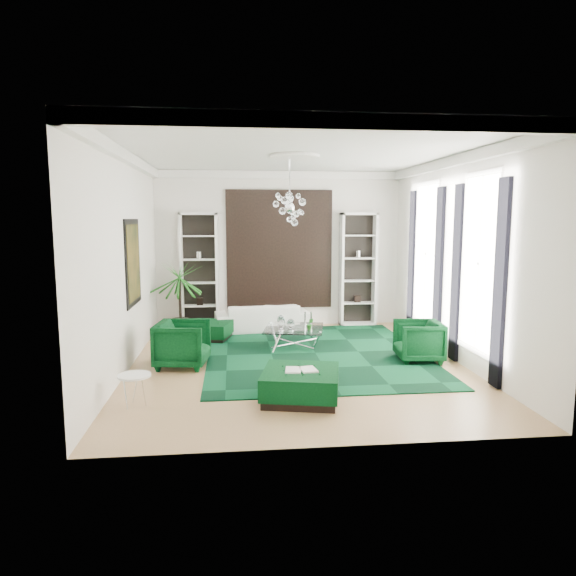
{
  "coord_description": "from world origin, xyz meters",
  "views": [
    {
      "loc": [
        -1.13,
        -9.12,
        2.66
      ],
      "look_at": [
        -0.1,
        0.5,
        1.34
      ],
      "focal_mm": 32.0,
      "sensor_mm": 36.0,
      "label": 1
    }
  ],
  "objects": [
    {
      "name": "wall_right",
      "position": [
        3.01,
        0.0,
        1.9
      ],
      "size": [
        0.02,
        7.0,
        3.8
      ],
      "primitive_type": "cube",
      "color": "silver",
      "rests_on": "ground"
    },
    {
      "name": "wall_left",
      "position": [
        -3.01,
        0.0,
        1.9
      ],
      "size": [
        0.02,
        7.0,
        3.8
      ],
      "primitive_type": "cube",
      "color": "silver",
      "rests_on": "ground"
    },
    {
      "name": "shelving_left",
      "position": [
        -1.95,
        3.31,
        1.4
      ],
      "size": [
        0.9,
        0.38,
        2.8
      ],
      "primitive_type": null,
      "color": "white",
      "rests_on": "floor"
    },
    {
      "name": "armchair_right",
      "position": [
        2.31,
        -0.04,
        0.38
      ],
      "size": [
        0.9,
        0.88,
        0.76
      ],
      "primitive_type": "imported",
      "rotation": [
        0.0,
        0.0,
        -1.66
      ],
      "color": "black",
      "rests_on": "floor"
    },
    {
      "name": "curtain_far_b",
      "position": [
        2.96,
        2.28,
        1.65
      ],
      "size": [
        0.07,
        0.3,
        3.25
      ],
      "primitive_type": "cube",
      "color": "black",
      "rests_on": "floor"
    },
    {
      "name": "ottoman_side",
      "position": [
        -1.66,
        2.1,
        0.19
      ],
      "size": [
        1.05,
        1.05,
        0.38
      ],
      "primitive_type": "cube",
      "rotation": [
        0.0,
        0.0,
        -0.26
      ],
      "color": "black",
      "rests_on": "floor"
    },
    {
      "name": "floor",
      "position": [
        0.0,
        0.0,
        -0.01
      ],
      "size": [
        6.0,
        7.0,
        0.02
      ],
      "primitive_type": "cube",
      "color": "tan",
      "rests_on": "ground"
    },
    {
      "name": "rug",
      "position": [
        0.46,
        0.66,
        0.01
      ],
      "size": [
        4.2,
        5.0,
        0.02
      ],
      "primitive_type": "cube",
      "color": "black",
      "rests_on": "floor"
    },
    {
      "name": "armchair_left",
      "position": [
        -2.06,
        0.05,
        0.41
      ],
      "size": [
        1.02,
        1.0,
        0.83
      ],
      "primitive_type": "imported",
      "rotation": [
        0.0,
        0.0,
        1.43
      ],
      "color": "black",
      "rests_on": "floor"
    },
    {
      "name": "wall_back",
      "position": [
        0.0,
        3.51,
        1.9
      ],
      "size": [
        6.0,
        0.02,
        3.8
      ],
      "primitive_type": "cube",
      "color": "silver",
      "rests_on": "ground"
    },
    {
      "name": "curtain_near_b",
      "position": [
        2.96,
        -0.12,
        1.65
      ],
      "size": [
        0.07,
        0.3,
        3.25
      ],
      "primitive_type": "cube",
      "color": "black",
      "rests_on": "floor"
    },
    {
      "name": "chandelier",
      "position": [
        -0.09,
        0.34,
        2.85
      ],
      "size": [
        0.97,
        0.97,
        0.67
      ],
      "primitive_type": null,
      "rotation": [
        0.0,
        0.0,
        0.39
      ],
      "color": "white",
      "rests_on": "ceiling"
    },
    {
      "name": "sofa",
      "position": [
        -0.47,
        2.9,
        0.32
      ],
      "size": [
        2.27,
        1.09,
        0.64
      ],
      "primitive_type": "imported",
      "rotation": [
        0.0,
        0.0,
        3.25
      ],
      "color": "white",
      "rests_on": "floor"
    },
    {
      "name": "table_plant",
      "position": [
        0.4,
        1.0,
        0.53
      ],
      "size": [
        0.16,
        0.14,
        0.24
      ],
      "primitive_type": "imported",
      "rotation": [
        0.0,
        0.0,
        -0.21
      ],
      "color": "#1C6819",
      "rests_on": "coffee_table"
    },
    {
      "name": "coffee_table",
      "position": [
        0.11,
        1.24,
        0.2
      ],
      "size": [
        1.4,
        1.4,
        0.41
      ],
      "primitive_type": null,
      "rotation": [
        0.0,
        0.0,
        -0.2
      ],
      "color": "white",
      "rests_on": "floor"
    },
    {
      "name": "curtain_far_a",
      "position": [
        2.96,
        0.72,
        1.65
      ],
      "size": [
        0.07,
        0.3,
        3.25
      ],
      "primitive_type": "cube",
      "color": "black",
      "rests_on": "floor"
    },
    {
      "name": "crown_molding",
      "position": [
        0.0,
        0.0,
        3.7
      ],
      "size": [
        6.0,
        7.0,
        0.18
      ],
      "primitive_type": null,
      "color": "white",
      "rests_on": "ceiling"
    },
    {
      "name": "window_far",
      "position": [
        2.99,
        1.5,
        1.9
      ],
      "size": [
        0.03,
        1.1,
        2.9
      ],
      "primitive_type": "cube",
      "color": "white",
      "rests_on": "wall_right"
    },
    {
      "name": "wall_front",
      "position": [
        0.0,
        -3.51,
        1.9
      ],
      "size": [
        6.0,
        0.02,
        3.8
      ],
      "primitive_type": "cube",
      "color": "silver",
      "rests_on": "ground"
    },
    {
      "name": "side_table",
      "position": [
        -2.55,
        -1.9,
        0.22
      ],
      "size": [
        0.61,
        0.61,
        0.45
      ],
      "primitive_type": "cylinder",
      "rotation": [
        0.0,
        0.0,
        -0.41
      ],
      "color": "white",
      "rests_on": "floor"
    },
    {
      "name": "ceiling",
      "position": [
        0.0,
        0.0,
        3.81
      ],
      "size": [
        6.0,
        7.0,
        0.02
      ],
      "primitive_type": "cube",
      "color": "white",
      "rests_on": "ground"
    },
    {
      "name": "shelving_right",
      "position": [
        1.95,
        3.31,
        1.4
      ],
      "size": [
        0.9,
        0.38,
        2.8
      ],
      "primitive_type": null,
      "color": "white",
      "rests_on": "floor"
    },
    {
      "name": "painting",
      "position": [
        -2.97,
        0.6,
        1.85
      ],
      "size": [
        0.04,
        1.3,
        1.6
      ],
      "primitive_type": "cube",
      "color": "black",
      "rests_on": "wall_left"
    },
    {
      "name": "book",
      "position": [
        -0.17,
        -1.88,
        0.46
      ],
      "size": [
        0.47,
        0.31,
        0.03
      ],
      "primitive_type": "cube",
      "color": "white",
      "rests_on": "ottoman_front"
    },
    {
      "name": "window_near",
      "position": [
        2.99,
        -0.9,
        1.9
      ],
      "size": [
        0.03,
        1.1,
        2.9
      ],
      "primitive_type": "cube",
      "color": "white",
      "rests_on": "wall_right"
    },
    {
      "name": "tapestry",
      "position": [
        0.0,
        3.46,
        1.9
      ],
      "size": [
        2.5,
        0.06,
        2.8
      ],
      "primitive_type": "cube",
      "color": "black",
      "rests_on": "wall_back"
    },
    {
      "name": "ceiling_medallion",
      "position": [
        0.0,
        0.3,
        3.77
      ],
      "size": [
        0.9,
        0.9,
        0.05
      ],
      "primitive_type": "cylinder",
      "color": "white",
      "rests_on": "ceiling"
    },
    {
      "name": "ottoman_front",
      "position": [
        -0.17,
        -1.88,
        0.22
      ],
      "size": [
        1.31,
        1.31,
        0.44
      ],
      "primitive_type": "cube",
      "rotation": [
        0.0,
        0.0,
        -0.22
      ],
      "color": "black",
      "rests_on": "floor"
    },
    {
      "name": "curtain_near_a",
      "position": [
        2.96,
        -1.68,
        1.65
      ],
      "size": [
        0.07,
        0.3,
        3.25
      ],
      "primitive_type": "cube",
      "color": "black",
      "rests_on": "floor"
    },
    {
      "name": "palm",
      "position": [
        -2.37,
        2.75,
        1.07
      ],
      "size": [
        1.68,
        1.68,
        2.14
      ],
      "primitive_type": null,
      "rotation": [
        0.0,
        0.0,
        -0.31
      ],
      "color": "#1C6819",
      "rests_on": "floor"
    }
  ]
}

